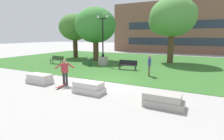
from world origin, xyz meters
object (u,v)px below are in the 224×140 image
object	(u,v)px
lamp_post_right	(103,55)
trash_bin	(89,62)
concrete_block_right	(163,100)
skateboard	(61,86)
concrete_block_center	(40,79)
person_skateboarder	(65,71)
person_bystander_near_lawn	(149,64)
park_bench_near_left	(57,59)
concrete_block_left	(89,87)
park_bench_near_right	(128,64)

from	to	relation	value
lamp_post_right	trash_bin	distance (m)	1.73
concrete_block_right	trash_bin	world-z (taller)	trash_bin
skateboard	trash_bin	bearing A→B (deg)	111.36
concrete_block_center	trash_bin	size ratio (longest dim) A/B	1.87
person_skateboarder	person_bystander_near_lawn	bearing A→B (deg)	49.87
skateboard	person_bystander_near_lawn	bearing A→B (deg)	53.34
person_skateboarder	skateboard	distance (m)	1.03
trash_bin	person_bystander_near_lawn	distance (m)	7.30
lamp_post_right	park_bench_near_left	bearing A→B (deg)	-161.26
skateboard	concrete_block_left	bearing A→B (deg)	-2.35
park_bench_near_left	person_skateboarder	bearing A→B (deg)	-42.95
person_skateboarder	person_bystander_near_lawn	world-z (taller)	person_bystander_near_lawn
park_bench_near_right	lamp_post_right	xyz separation A→B (m)	(-3.51, 1.38, 0.58)
park_bench_near_right	person_bystander_near_lawn	world-z (taller)	person_bystander_near_lawn
concrete_block_right	trash_bin	size ratio (longest dim) A/B	1.89
concrete_block_center	concrete_block_right	size ratio (longest dim) A/B	0.99
concrete_block_left	park_bench_near_left	xyz separation A→B (m)	(-9.24, 7.10, 0.23)
concrete_block_right	person_bystander_near_lawn	distance (m)	6.21
lamp_post_right	trash_bin	bearing A→B (deg)	-125.73
concrete_block_left	person_skateboarder	xyz separation A→B (m)	(-2.26, 0.60, 0.67)
trash_bin	concrete_block_center	bearing A→B (deg)	-83.14
park_bench_near_left	trash_bin	size ratio (longest dim) A/B	1.90
concrete_block_center	park_bench_near_left	world-z (taller)	park_bench_near_left
concrete_block_left	trash_bin	size ratio (longest dim) A/B	1.87
person_skateboarder	trash_bin	bearing A→B (deg)	111.95
concrete_block_center	park_bench_near_right	world-z (taller)	park_bench_near_right
concrete_block_center	person_skateboarder	xyz separation A→B (m)	(1.91, 0.41, 0.67)
concrete_block_center	park_bench_near_left	distance (m)	8.57
person_skateboarder	skateboard	xyz separation A→B (m)	(0.12, -0.51, -0.89)
park_bench_near_right	park_bench_near_left	bearing A→B (deg)	-177.61
trash_bin	person_bystander_near_lawn	world-z (taller)	person_bystander_near_lawn
park_bench_near_right	trash_bin	world-z (taller)	trash_bin
park_bench_near_left	concrete_block_right	bearing A→B (deg)	-28.36
concrete_block_left	skateboard	size ratio (longest dim) A/B	1.74
concrete_block_center	person_bystander_near_lawn	world-z (taller)	person_bystander_near_lawn
concrete_block_center	concrete_block_right	xyz separation A→B (m)	(8.34, -0.33, 0.00)
concrete_block_left	person_bystander_near_lawn	xyz separation A→B (m)	(1.98, 5.63, 0.68)
person_bystander_near_lawn	trash_bin	bearing A→B (deg)	164.89
concrete_block_left	person_skateboarder	bearing A→B (deg)	165.17
concrete_block_center	skateboard	bearing A→B (deg)	-2.85
concrete_block_left	trash_bin	distance (m)	9.06
person_bystander_near_lawn	person_skateboarder	bearing A→B (deg)	-130.13
person_skateboarder	park_bench_near_left	xyz separation A→B (m)	(-6.98, 6.50, -0.44)
lamp_post_right	person_bystander_near_lawn	world-z (taller)	lamp_post_right
concrete_block_right	lamp_post_right	bearing A→B (deg)	132.67
concrete_block_center	lamp_post_right	xyz separation A→B (m)	(0.06, 8.65, 0.81)
park_bench_near_left	lamp_post_right	size ratio (longest dim) A/B	0.33
person_skateboarder	park_bench_near_left	world-z (taller)	person_skateboarder
person_skateboarder	lamp_post_right	distance (m)	8.44
concrete_block_left	person_skateboarder	size ratio (longest dim) A/B	1.05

